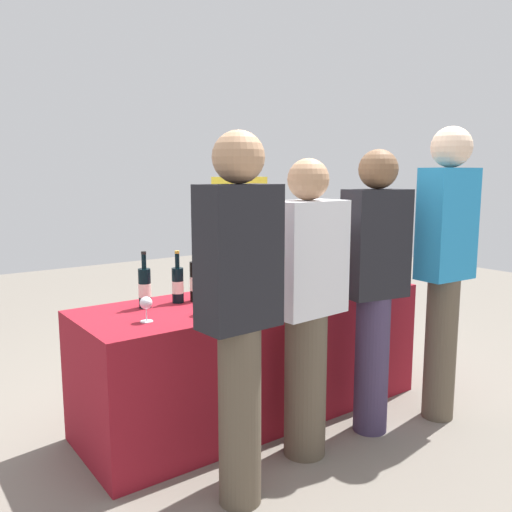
{
  "coord_description": "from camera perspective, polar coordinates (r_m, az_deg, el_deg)",
  "views": [
    {
      "loc": [
        -1.88,
        -2.57,
        1.49
      ],
      "look_at": [
        0.0,
        0.0,
        1.0
      ],
      "focal_mm": 37.44,
      "sensor_mm": 36.0,
      "label": 1
    }
  ],
  "objects": [
    {
      "name": "wine_glass_0",
      "position": [
        2.75,
        -11.67,
        -5.06
      ],
      "size": [
        0.07,
        0.07,
        0.13
      ],
      "color": "silver",
      "rests_on": "tasting_table"
    },
    {
      "name": "wine_bottle_4",
      "position": [
        3.42,
        -0.35,
        -1.66
      ],
      "size": [
        0.07,
        0.07,
        0.34
      ],
      "color": "black",
      "rests_on": "tasting_table"
    },
    {
      "name": "wine_bottle_0",
      "position": [
        3.04,
        -11.81,
        -3.31
      ],
      "size": [
        0.07,
        0.07,
        0.32
      ],
      "color": "black",
      "rests_on": "tasting_table"
    },
    {
      "name": "wine_bottle_7",
      "position": [
        3.71,
        5.08,
        -0.93
      ],
      "size": [
        0.07,
        0.07,
        0.32
      ],
      "color": "black",
      "rests_on": "tasting_table"
    },
    {
      "name": "guest_3",
      "position": [
        3.35,
        19.58,
        -0.26
      ],
      "size": [
        0.35,
        0.24,
        1.76
      ],
      "rotation": [
        0.0,
        0.0,
        -0.06
      ],
      "color": "brown",
      "rests_on": "ground_plane"
    },
    {
      "name": "wine_glass_4",
      "position": [
        3.64,
        9.9,
        -1.55
      ],
      "size": [
        0.06,
        0.06,
        0.14
      ],
      "color": "silver",
      "rests_on": "tasting_table"
    },
    {
      "name": "wine_bottle_3",
      "position": [
        3.27,
        -4.41,
        -2.32
      ],
      "size": [
        0.07,
        0.07,
        0.32
      ],
      "color": "black",
      "rests_on": "tasting_table"
    },
    {
      "name": "ground_plane",
      "position": [
        3.52,
        0.0,
        -16.3
      ],
      "size": [
        12.0,
        12.0,
        0.0
      ],
      "primitive_type": "plane",
      "color": "slate"
    },
    {
      "name": "guest_2",
      "position": [
        3.08,
        12.55,
        -2.56
      ],
      "size": [
        0.39,
        0.26,
        1.62
      ],
      "rotation": [
        0.0,
        0.0,
        -0.19
      ],
      "color": "#3F3351",
      "rests_on": "ground_plane"
    },
    {
      "name": "server_pouring",
      "position": [
        3.88,
        -1.73,
        0.66
      ],
      "size": [
        0.37,
        0.23,
        1.7
      ],
      "rotation": [
        0.0,
        0.0,
        3.2
      ],
      "color": "brown",
      "rests_on": "ground_plane"
    },
    {
      "name": "wine_bottle_2",
      "position": [
        3.15,
        -6.48,
        -2.64
      ],
      "size": [
        0.07,
        0.07,
        0.33
      ],
      "color": "black",
      "rests_on": "tasting_table"
    },
    {
      "name": "tasting_table",
      "position": [
        3.37,
        0.0,
        -10.54
      ],
      "size": [
        2.16,
        0.72,
        0.75
      ],
      "primitive_type": "cube",
      "color": "maroon",
      "rests_on": "ground_plane"
    },
    {
      "name": "wine_bottle_5",
      "position": [
        3.45,
        2.48,
        -1.62
      ],
      "size": [
        0.07,
        0.07,
        0.33
      ],
      "color": "black",
      "rests_on": "tasting_table"
    },
    {
      "name": "wine_bottle_1",
      "position": [
        3.12,
        -8.36,
        -3.03
      ],
      "size": [
        0.07,
        0.07,
        0.3
      ],
      "color": "black",
      "rests_on": "tasting_table"
    },
    {
      "name": "ice_bucket",
      "position": [
        3.87,
        8.15,
        -0.74
      ],
      "size": [
        0.2,
        0.2,
        0.22
      ],
      "primitive_type": "cylinder",
      "color": "silver",
      "rests_on": "tasting_table"
    },
    {
      "name": "wine_glass_2",
      "position": [
        3.04,
        0.74,
        -3.39
      ],
      "size": [
        0.06,
        0.06,
        0.14
      ],
      "color": "silver",
      "rests_on": "tasting_table"
    },
    {
      "name": "guest_0",
      "position": [
        2.32,
        -1.81,
        -5.22
      ],
      "size": [
        0.36,
        0.22,
        1.67
      ],
      "rotation": [
        0.0,
        0.0,
        0.05
      ],
      "color": "brown",
      "rests_on": "ground_plane"
    },
    {
      "name": "wine_glass_1",
      "position": [
        2.85,
        -5.51,
        -4.12
      ],
      "size": [
        0.07,
        0.07,
        0.15
      ],
      "color": "silver",
      "rests_on": "tasting_table"
    },
    {
      "name": "guest_1",
      "position": [
        2.77,
        5.41,
        -4.77
      ],
      "size": [
        0.42,
        0.25,
        1.57
      ],
      "rotation": [
        0.0,
        0.0,
        0.07
      ],
      "color": "brown",
      "rests_on": "ground_plane"
    },
    {
      "name": "wine_glass_3",
      "position": [
        3.21,
        2.1,
        -2.85
      ],
      "size": [
        0.07,
        0.07,
        0.14
      ],
      "color": "silver",
      "rests_on": "tasting_table"
    },
    {
      "name": "wine_bottle_6",
      "position": [
        3.53,
        3.69,
        -1.58
      ],
      "size": [
        0.07,
        0.07,
        0.3
      ],
      "color": "black",
      "rests_on": "tasting_table"
    },
    {
      "name": "menu_board",
      "position": [
        4.51,
        0.55,
        -5.84
      ],
      "size": [
        0.48,
        0.14,
        0.7
      ],
      "primitive_type": "cube",
      "rotation": [
        0.0,
        0.0,
        -0.24
      ],
      "color": "white",
      "rests_on": "ground_plane"
    }
  ]
}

